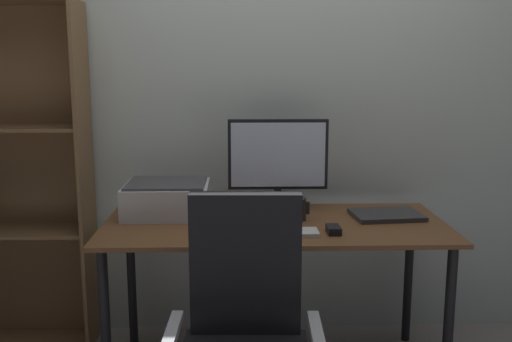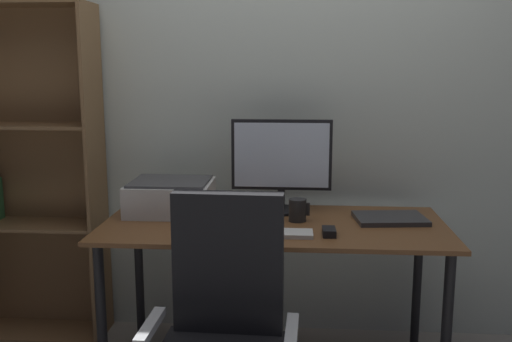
# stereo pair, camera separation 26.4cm
# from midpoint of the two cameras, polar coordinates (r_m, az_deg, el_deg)

# --- Properties ---
(back_wall) EXTENTS (6.40, 0.10, 2.60)m
(back_wall) POSITION_cam_midpoint_polar(r_m,az_deg,el_deg) (3.08, -1.13, 7.60)
(back_wall) COLOR beige
(back_wall) RESTS_ON ground
(desk) EXTENTS (1.57, 0.71, 0.74)m
(desk) POSITION_cam_midpoint_polar(r_m,az_deg,el_deg) (2.67, -0.98, -6.90)
(desk) COLOR brown
(desk) RESTS_ON ground
(monitor) EXTENTS (0.49, 0.20, 0.46)m
(monitor) POSITION_cam_midpoint_polar(r_m,az_deg,el_deg) (2.80, -0.50, 1.10)
(monitor) COLOR black
(monitor) RESTS_ON desk
(keyboard) EXTENTS (0.29, 0.11, 0.02)m
(keyboard) POSITION_cam_midpoint_polar(r_m,az_deg,el_deg) (2.46, -0.25, -6.18)
(keyboard) COLOR silver
(keyboard) RESTS_ON desk
(mouse) EXTENTS (0.06, 0.10, 0.03)m
(mouse) POSITION_cam_midpoint_polar(r_m,az_deg,el_deg) (2.49, 4.69, -5.86)
(mouse) COLOR black
(mouse) RESTS_ON desk
(coffee_mug) EXTENTS (0.10, 0.08, 0.10)m
(coffee_mug) POSITION_cam_midpoint_polar(r_m,az_deg,el_deg) (2.68, 1.33, -3.83)
(coffee_mug) COLOR black
(coffee_mug) RESTS_ON desk
(laptop) EXTENTS (0.34, 0.26, 0.02)m
(laptop) POSITION_cam_midpoint_polar(r_m,az_deg,el_deg) (2.78, 10.19, -4.35)
(laptop) COLOR #2D2D30
(laptop) RESTS_ON desk
(printer) EXTENTS (0.40, 0.34, 0.16)m
(printer) POSITION_cam_midpoint_polar(r_m,az_deg,el_deg) (2.82, -11.49, -2.72)
(printer) COLOR silver
(printer) RESTS_ON desk
(bookshelf) EXTENTS (0.72, 0.28, 1.76)m
(bookshelf) POSITION_cam_midpoint_polar(r_m,az_deg,el_deg) (3.24, -25.06, -0.95)
(bookshelf) COLOR brown
(bookshelf) RESTS_ON ground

